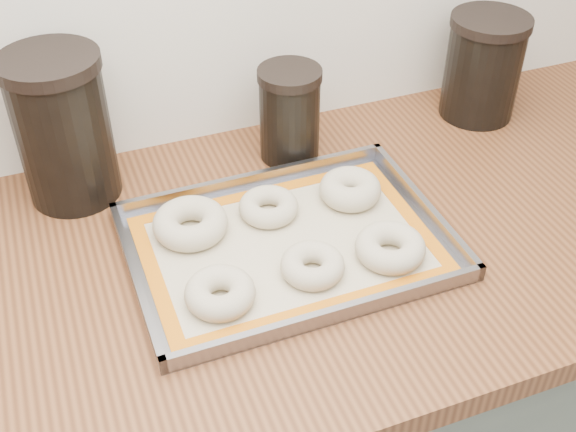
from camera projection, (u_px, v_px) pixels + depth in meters
name	position (u px, v px, depth m)	size (l,w,h in m)	color
cabinet	(353.00, 406.00, 1.41)	(3.00, 0.65, 0.86)	#616A5D
countertop	(370.00, 231.00, 1.12)	(3.06, 0.68, 0.04)	brown
baking_tray	(288.00, 244.00, 1.06)	(0.46, 0.33, 0.03)	gray
baking_mat	(288.00, 245.00, 1.06)	(0.42, 0.29, 0.00)	#C6B793
bagel_front_left	(220.00, 293.00, 0.96)	(0.10, 0.10, 0.04)	#C4B598
bagel_front_mid	(313.00, 265.00, 1.00)	(0.09, 0.09, 0.03)	#C4B598
bagel_front_right	(390.00, 247.00, 1.03)	(0.10, 0.10, 0.04)	#C4B598
bagel_back_left	(190.00, 223.00, 1.07)	(0.11, 0.11, 0.04)	#C4B598
bagel_back_mid	(269.00, 207.00, 1.11)	(0.09, 0.09, 0.03)	#C4B598
bagel_back_right	(350.00, 189.00, 1.13)	(0.10, 0.10, 0.04)	#C4B598
canister_left	(63.00, 128.00, 1.09)	(0.15, 0.15, 0.24)	black
canister_mid	(290.00, 114.00, 1.20)	(0.11, 0.11, 0.16)	black
canister_right	(483.00, 67.00, 1.30)	(0.14, 0.14, 0.19)	black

